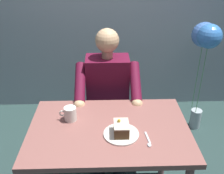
{
  "coord_description": "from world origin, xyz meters",
  "views": [
    {
      "loc": [
        0.02,
        1.37,
        1.8
      ],
      "look_at": [
        -0.02,
        -0.1,
        1.01
      ],
      "focal_mm": 41.49,
      "sensor_mm": 36.0,
      "label": 1
    }
  ],
  "objects_px": {
    "chair": "(108,104)",
    "dessert_spoon": "(148,141)",
    "cake_slice": "(121,128)",
    "coffee_cup": "(70,114)",
    "seated_person": "(108,100)",
    "balloon_display": "(205,45)",
    "dining_table": "(109,139)"
  },
  "relations": [
    {
      "from": "coffee_cup",
      "to": "balloon_display",
      "type": "relative_size",
      "value": 0.1
    },
    {
      "from": "chair",
      "to": "dessert_spoon",
      "type": "distance_m",
      "value": 0.91
    },
    {
      "from": "seated_person",
      "to": "balloon_display",
      "type": "relative_size",
      "value": 1.06
    },
    {
      "from": "dessert_spoon",
      "to": "balloon_display",
      "type": "distance_m",
      "value": 1.39
    },
    {
      "from": "dining_table",
      "to": "cake_slice",
      "type": "bearing_deg",
      "value": 135.09
    },
    {
      "from": "coffee_cup",
      "to": "balloon_display",
      "type": "height_order",
      "value": "balloon_display"
    },
    {
      "from": "cake_slice",
      "to": "balloon_display",
      "type": "height_order",
      "value": "balloon_display"
    },
    {
      "from": "balloon_display",
      "to": "cake_slice",
      "type": "bearing_deg",
      "value": 50.77
    },
    {
      "from": "dining_table",
      "to": "chair",
      "type": "height_order",
      "value": "chair"
    },
    {
      "from": "dining_table",
      "to": "cake_slice",
      "type": "distance_m",
      "value": 0.18
    },
    {
      "from": "dessert_spoon",
      "to": "balloon_display",
      "type": "height_order",
      "value": "balloon_display"
    },
    {
      "from": "cake_slice",
      "to": "dining_table",
      "type": "bearing_deg",
      "value": -44.91
    },
    {
      "from": "coffee_cup",
      "to": "balloon_display",
      "type": "bearing_deg",
      "value": -143.24
    },
    {
      "from": "dessert_spoon",
      "to": "cake_slice",
      "type": "bearing_deg",
      "value": -24.78
    },
    {
      "from": "chair",
      "to": "cake_slice",
      "type": "distance_m",
      "value": 0.83
    },
    {
      "from": "dining_table",
      "to": "coffee_cup",
      "type": "xyz_separation_m",
      "value": [
        0.26,
        -0.1,
        0.15
      ]
    },
    {
      "from": "cake_slice",
      "to": "coffee_cup",
      "type": "bearing_deg",
      "value": -26.97
    },
    {
      "from": "cake_slice",
      "to": "coffee_cup",
      "type": "xyz_separation_m",
      "value": [
        0.34,
        -0.17,
        0.0
      ]
    },
    {
      "from": "seated_person",
      "to": "chair",
      "type": "bearing_deg",
      "value": -90.0
    },
    {
      "from": "dining_table",
      "to": "balloon_display",
      "type": "relative_size",
      "value": 0.89
    },
    {
      "from": "chair",
      "to": "dessert_spoon",
      "type": "height_order",
      "value": "chair"
    },
    {
      "from": "dining_table",
      "to": "chair",
      "type": "distance_m",
      "value": 0.71
    },
    {
      "from": "coffee_cup",
      "to": "balloon_display",
      "type": "distance_m",
      "value": 1.54
    },
    {
      "from": "dessert_spoon",
      "to": "balloon_display",
      "type": "relative_size",
      "value": 0.12
    },
    {
      "from": "chair",
      "to": "coffee_cup",
      "type": "bearing_deg",
      "value": 66.16
    },
    {
      "from": "dining_table",
      "to": "seated_person",
      "type": "relative_size",
      "value": 0.84
    },
    {
      "from": "chair",
      "to": "balloon_display",
      "type": "xyz_separation_m",
      "value": [
        -0.96,
        -0.32,
        0.46
      ]
    },
    {
      "from": "cake_slice",
      "to": "coffee_cup",
      "type": "relative_size",
      "value": 1.08
    },
    {
      "from": "seated_person",
      "to": "cake_slice",
      "type": "xyz_separation_m",
      "value": [
        -0.08,
        0.59,
        0.15
      ]
    },
    {
      "from": "chair",
      "to": "cake_slice",
      "type": "height_order",
      "value": "chair"
    },
    {
      "from": "seated_person",
      "to": "coffee_cup",
      "type": "distance_m",
      "value": 0.52
    },
    {
      "from": "seated_person",
      "to": "cake_slice",
      "type": "relative_size",
      "value": 9.85
    }
  ]
}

